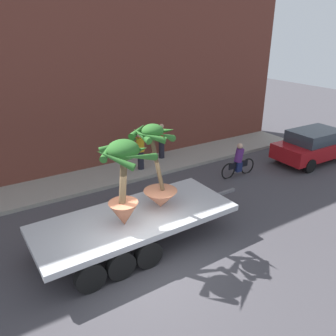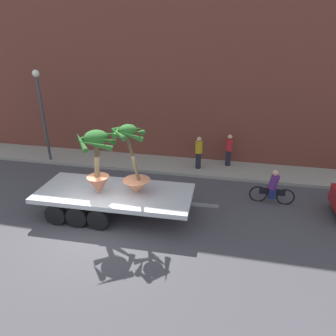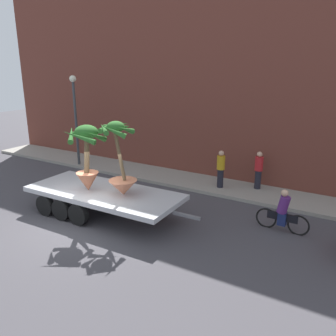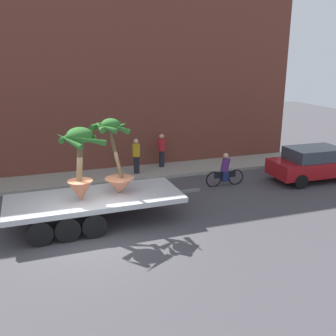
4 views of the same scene
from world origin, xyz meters
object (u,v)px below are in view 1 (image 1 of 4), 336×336
object	(u,v)px
potted_palm_middle	(158,175)
cyclist	(239,162)
potted_palm_rear	(124,181)
pedestrian_far_left	(140,150)
parked_car	(316,145)
flatbed_trailer	(128,224)
pedestrian_near_gate	(161,140)

from	to	relation	value
potted_palm_middle	cyclist	world-z (taller)	potted_palm_middle
potted_palm_rear	pedestrian_far_left	distance (m)	6.12
cyclist	pedestrian_far_left	size ratio (longest dim) A/B	1.08
parked_car	pedestrian_far_left	distance (m)	8.49
cyclist	pedestrian_far_left	xyz separation A→B (m)	(-3.42, 2.66, 0.37)
flatbed_trailer	potted_palm_middle	size ratio (longest dim) A/B	2.62
parked_car	pedestrian_far_left	bearing A→B (deg)	157.24
potted_palm_rear	pedestrian_near_gate	world-z (taller)	potted_palm_rear
pedestrian_far_left	potted_palm_rear	bearing A→B (deg)	-121.69
potted_palm_rear	potted_palm_middle	size ratio (longest dim) A/B	0.93
flatbed_trailer	parked_car	xyz separation A→B (m)	(10.78, 1.51, 0.06)
cyclist	parked_car	size ratio (longest dim) A/B	0.41
flatbed_trailer	parked_car	distance (m)	10.89
flatbed_trailer	potted_palm_middle	xyz separation A→B (m)	(1.06, 0.05, 1.30)
pedestrian_far_left	cyclist	bearing A→B (deg)	-37.81
flatbed_trailer	cyclist	xyz separation A→B (m)	(6.37, 2.14, -0.10)
pedestrian_far_left	parked_car	bearing A→B (deg)	-22.76
cyclist	flatbed_trailer	bearing A→B (deg)	-161.43
flatbed_trailer	parked_car	size ratio (longest dim) A/B	1.56
parked_car	pedestrian_near_gate	xyz separation A→B (m)	(-6.31, 3.99, 0.21)
potted_palm_rear	cyclist	distance (m)	7.20
potted_palm_middle	pedestrian_far_left	distance (m)	5.21
pedestrian_near_gate	flatbed_trailer	bearing A→B (deg)	-129.09
potted_palm_middle	pedestrian_near_gate	size ratio (longest dim) A/B	1.56
pedestrian_far_left	pedestrian_near_gate	bearing A→B (deg)	24.89
potted_palm_middle	potted_palm_rear	bearing A→B (deg)	-164.66
cyclist	pedestrian_near_gate	distance (m)	3.88
cyclist	pedestrian_far_left	world-z (taller)	pedestrian_far_left
potted_palm_rear	parked_car	world-z (taller)	potted_palm_rear
potted_palm_middle	pedestrian_far_left	xyz separation A→B (m)	(1.89, 4.75, -1.03)
potted_palm_rear	potted_palm_middle	world-z (taller)	potted_palm_middle
flatbed_trailer	pedestrian_near_gate	xyz separation A→B (m)	(4.47, 5.50, 0.27)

